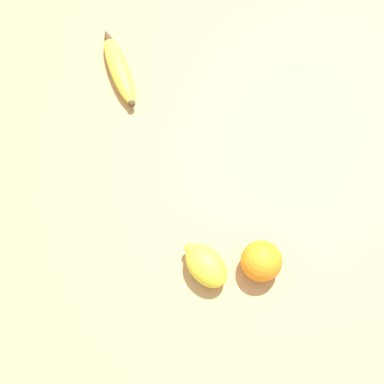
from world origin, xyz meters
TOP-DOWN VIEW (x-y plane):
  - ground_plane at (0.00, 0.00)m, footprint 3.00×3.00m
  - banana at (-0.15, -0.21)m, footprint 0.17×0.11m
  - orange at (0.20, 0.09)m, footprint 0.07×0.07m
  - lemon at (0.22, -0.00)m, footprint 0.10×0.10m

SIDE VIEW (x-z plane):
  - ground_plane at x=0.00m, z-range 0.00..0.00m
  - banana at x=-0.15m, z-range 0.00..0.04m
  - lemon at x=0.22m, z-range 0.00..0.06m
  - orange at x=0.20m, z-range 0.00..0.07m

